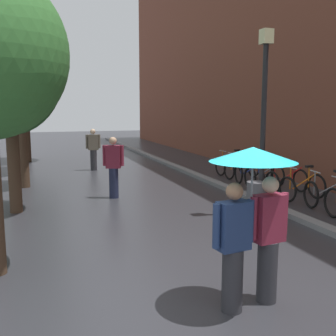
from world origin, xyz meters
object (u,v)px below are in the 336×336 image
at_px(street_tree_4, 24,84).
at_px(parked_bicycle_7, 232,165).
at_px(parked_bicycle_5, 253,172).
at_px(street_lamp_post, 264,109).
at_px(litter_bin, 256,200).
at_px(parked_bicycle_1, 330,193).
at_px(street_tree_3, 13,72).
at_px(street_tree_1, 8,64).
at_px(pedestrian_walking_far, 93,149).
at_px(street_tree_2, 18,63).
at_px(pedestrian_walking_midground, 113,167).
at_px(parked_bicycle_3, 287,181).
at_px(parked_bicycle_2, 302,187).
at_px(couple_under_umbrella, 252,204).
at_px(parked_bicycle_4, 264,176).
at_px(parked_bicycle_6, 242,168).

distance_m(street_tree_4, parked_bicycle_7, 10.35).
distance_m(parked_bicycle_5, parked_bicycle_7, 1.73).
distance_m(street_tree_4, street_lamp_post, 13.01).
distance_m(street_tree_4, litter_bin, 13.46).
distance_m(parked_bicycle_1, street_lamp_post, 2.93).
relative_size(street_tree_3, street_lamp_post, 1.40).
xyz_separation_m(street_tree_1, street_tree_3, (-0.18, 6.41, 0.36)).
relative_size(litter_bin, pedestrian_walking_far, 0.51).
relative_size(street_tree_1, pedestrian_walking_far, 3.07).
distance_m(street_tree_2, litter_bin, 8.25).
bearing_deg(pedestrian_walking_far, pedestrian_walking_midground, -91.89).
bearing_deg(litter_bin, parked_bicycle_3, 42.50).
height_order(parked_bicycle_2, parked_bicycle_7, same).
relative_size(street_lamp_post, pedestrian_walking_midground, 2.47).
relative_size(parked_bicycle_2, couple_under_umbrella, 0.56).
distance_m(street_tree_2, couple_under_umbrella, 9.81).
relative_size(street_tree_2, parked_bicycle_1, 4.48).
height_order(street_tree_4, pedestrian_walking_midground, street_tree_4).
relative_size(parked_bicycle_2, street_lamp_post, 0.27).
xyz_separation_m(street_tree_3, parked_bicycle_2, (7.53, -7.58, -3.48)).
height_order(street_tree_4, parked_bicycle_4, street_tree_4).
bearing_deg(parked_bicycle_5, parked_bicycle_6, 85.58).
bearing_deg(parked_bicycle_4, parked_bicycle_1, -86.30).
bearing_deg(parked_bicycle_6, litter_bin, -115.45).
bearing_deg(parked_bicycle_2, street_tree_2, 148.93).
height_order(parked_bicycle_1, couple_under_umbrella, couple_under_umbrella).
distance_m(parked_bicycle_4, street_lamp_post, 3.98).
height_order(parked_bicycle_3, parked_bicycle_5, same).
xyz_separation_m(parked_bicycle_2, pedestrian_walking_far, (-4.63, 7.20, 0.48)).
xyz_separation_m(street_tree_2, parked_bicycle_1, (7.38, -5.21, -3.49)).
distance_m(parked_bicycle_1, parked_bicycle_5, 3.50).
distance_m(parked_bicycle_1, parked_bicycle_2, 0.88).
bearing_deg(parked_bicycle_1, parked_bicycle_6, 90.77).
distance_m(parked_bicycle_1, pedestrian_walking_midground, 5.74).
bearing_deg(street_lamp_post, parked_bicycle_2, 26.59).
bearing_deg(street_tree_3, parked_bicycle_4, -37.16).
relative_size(street_tree_2, street_tree_4, 0.96).
height_order(parked_bicycle_2, couple_under_umbrella, couple_under_umbrella).
distance_m(street_lamp_post, litter_bin, 2.08).
xyz_separation_m(parked_bicycle_3, couple_under_umbrella, (-4.47, -5.59, 0.95)).
xyz_separation_m(street_tree_1, parked_bicycle_2, (7.35, -1.17, -3.12)).
bearing_deg(parked_bicycle_6, parked_bicycle_2, -91.73).
relative_size(street_tree_1, litter_bin, 6.07).
distance_m(street_tree_1, pedestrian_walking_far, 7.12).
bearing_deg(couple_under_umbrella, litter_bin, 57.92).
relative_size(parked_bicycle_1, parked_bicycle_4, 1.08).
bearing_deg(parked_bicycle_5, parked_bicycle_7, 85.98).
relative_size(street_tree_3, parked_bicycle_4, 5.43).
bearing_deg(street_tree_4, parked_bicycle_5, -48.67).
distance_m(couple_under_umbrella, pedestrian_walking_midground, 6.67).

